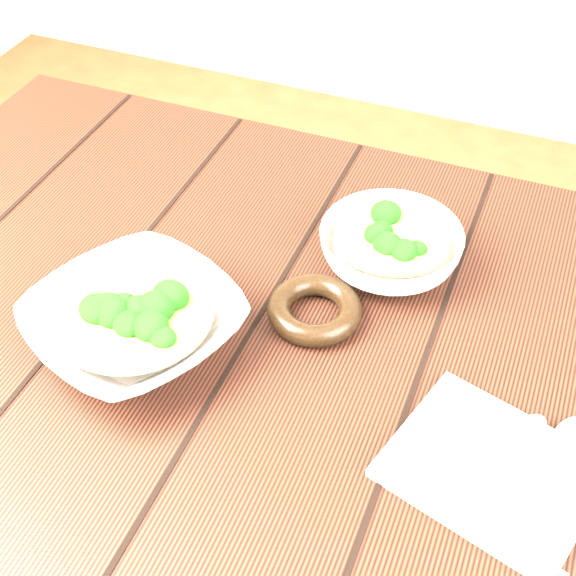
{
  "coord_description": "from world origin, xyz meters",
  "views": [
    {
      "loc": [
        0.26,
        -0.6,
        1.43
      ],
      "look_at": [
        0.01,
        0.02,
        0.8
      ],
      "focal_mm": 50.0,
      "sensor_mm": 36.0,
      "label": 1
    }
  ],
  "objects_px": {
    "soup_bowl_front": "(134,322)",
    "napkin": "(492,470)",
    "trivet": "(315,309)",
    "soup_bowl_back": "(390,248)",
    "table": "(274,390)"
  },
  "relations": [
    {
      "from": "table",
      "to": "napkin",
      "type": "xyz_separation_m",
      "value": [
        0.28,
        -0.11,
        0.13
      ]
    },
    {
      "from": "napkin",
      "to": "table",
      "type": "bearing_deg",
      "value": 175.1
    },
    {
      "from": "soup_bowl_front",
      "to": "napkin",
      "type": "height_order",
      "value": "soup_bowl_front"
    },
    {
      "from": "table",
      "to": "trivet",
      "type": "bearing_deg",
      "value": 36.06
    },
    {
      "from": "soup_bowl_front",
      "to": "trivet",
      "type": "bearing_deg",
      "value": 31.8
    },
    {
      "from": "soup_bowl_front",
      "to": "soup_bowl_back",
      "type": "distance_m",
      "value": 0.33
    },
    {
      "from": "soup_bowl_front",
      "to": "napkin",
      "type": "xyz_separation_m",
      "value": [
        0.42,
        -0.03,
        -0.03
      ]
    },
    {
      "from": "trivet",
      "to": "napkin",
      "type": "xyz_separation_m",
      "value": [
        0.24,
        -0.14,
        -0.01
      ]
    },
    {
      "from": "table",
      "to": "soup_bowl_back",
      "type": "bearing_deg",
      "value": 57.48
    },
    {
      "from": "soup_bowl_back",
      "to": "trivet",
      "type": "relative_size",
      "value": 1.98
    },
    {
      "from": "napkin",
      "to": "trivet",
      "type": "bearing_deg",
      "value": 166.17
    },
    {
      "from": "table",
      "to": "soup_bowl_back",
      "type": "distance_m",
      "value": 0.23
    },
    {
      "from": "soup_bowl_back",
      "to": "napkin",
      "type": "bearing_deg",
      "value": -54.6
    },
    {
      "from": "table",
      "to": "soup_bowl_back",
      "type": "relative_size",
      "value": 5.38
    },
    {
      "from": "trivet",
      "to": "napkin",
      "type": "bearing_deg",
      "value": -29.82
    }
  ]
}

